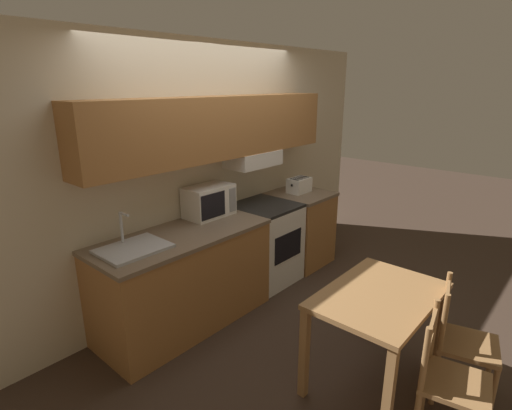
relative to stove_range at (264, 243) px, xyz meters
The scene contains 11 objects.
ground_plane 0.73m from the stove_range, 146.06° to the left, with size 16.00×16.00×0.00m, color #3D2D23.
wall_back 1.17m from the stove_range, 150.53° to the left, with size 5.30×0.38×2.55m.
lower_counter_main 1.14m from the stove_range, behind, with size 1.62×0.69×0.88m.
lower_counter_right_stub 0.65m from the stove_range, ahead, with size 0.65×0.69×0.88m.
stove_range is the anchor object (origin of this frame).
microwave 0.90m from the stove_range, 165.45° to the left, with size 0.48×0.29×0.31m.
toaster 0.85m from the stove_range, ahead, with size 0.30×0.19×0.18m.
sink_basin 1.68m from the stove_range, behind, with size 0.52×0.40×0.29m.
dining_table 1.81m from the stove_range, 113.11° to the right, with size 1.00×0.69×0.73m.
chair_left_of_table 2.39m from the stove_range, 112.16° to the right, with size 0.45×0.45×0.86m.
chair_right_of_table 2.21m from the stove_range, 101.64° to the right, with size 0.46×0.46×0.86m.
Camera 1 is at (-2.67, -2.98, 2.15)m, focal length 28.00 mm.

